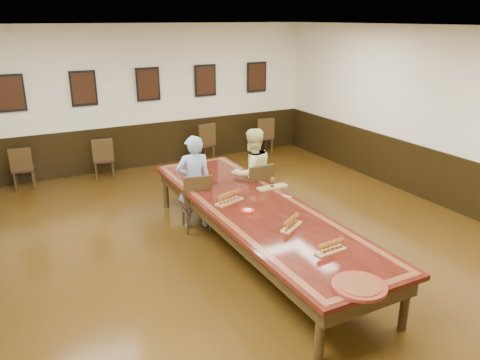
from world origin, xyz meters
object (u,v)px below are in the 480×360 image
spare_chair_d (262,136)px  carved_platter (359,286)px  chair_woman (255,190)px  person_man (194,182)px  chair_man (196,201)px  person_woman (252,173)px  spare_chair_c (203,143)px  spare_chair_b (103,158)px  conference_table (256,215)px  spare_chair_a (23,167)px

spare_chair_d → carved_platter: bearing=73.7°
chair_woman → carved_platter: chair_woman is taller
person_man → carved_platter: (0.29, -3.64, -0.01)m
chair_man → spare_chair_d: bearing=-123.2°
person_man → person_woman: person_woman is taller
chair_woman → spare_chair_c: size_ratio=1.03×
chair_man → spare_chair_b: bearing=-66.4°
spare_chair_b → spare_chair_c: size_ratio=0.94×
chair_man → chair_woman: 1.08m
spare_chair_c → chair_woman: bearing=71.7°
person_man → chair_man: bearing=90.0°
spare_chair_d → carved_platter: size_ratio=1.37×
spare_chair_b → carved_platter: (1.08, -6.87, 0.32)m
spare_chair_c → spare_chair_d: (1.63, -0.05, -0.01)m
person_man → conference_table: (0.42, -1.30, -0.17)m
spare_chair_a → person_woman: person_woman is taller
spare_chair_a → spare_chair_d: (5.57, -0.09, 0.04)m
chair_woman → carved_platter: 3.59m
chair_man → spare_chair_b: size_ratio=1.08×
spare_chair_d → spare_chair_b: bearing=6.9°
carved_platter → chair_man: bearing=95.0°
spare_chair_c → carved_platter: spare_chair_c is taller
spare_chair_b → conference_table: spare_chair_b is taller
spare_chair_b → spare_chair_c: 2.36m
spare_chair_b → spare_chair_d: 3.99m
spare_chair_c → person_man: (-1.57, -3.30, 0.30)m
chair_woman → spare_chair_d: chair_woman is taller
spare_chair_a → carved_platter: size_ratio=1.27×
spare_chair_c → conference_table: bearing=66.0°
chair_man → spare_chair_c: (1.59, 3.41, -0.00)m
chair_man → spare_chair_c: size_ratio=1.01×
chair_man → spare_chair_a: bearing=-45.1°
chair_man → conference_table: chair_man is taller
spare_chair_b → conference_table: size_ratio=0.18×
spare_chair_c → conference_table: (-1.14, -4.61, 0.13)m
chair_woman → conference_table: size_ratio=0.20×
chair_woman → conference_table: bearing=59.7°
person_man → conference_table: 1.38m
spare_chair_b → spare_chair_a: bearing=5.1°
person_woman → spare_chair_a: bearing=-45.9°
chair_woman → spare_chair_b: (-1.86, 3.37, -0.04)m
spare_chair_c → person_woman: person_woman is taller
chair_woman → carved_platter: (-0.78, -3.50, 0.27)m
spare_chair_b → conference_table: (1.21, -4.53, 0.16)m
person_man → carved_platter: 3.65m
spare_chair_a → person_woman: (3.44, -3.38, 0.34)m
chair_man → person_woman: 1.12m
person_woman → chair_woman: bearing=90.0°
spare_chair_b → person_woman: bearing=129.0°
spare_chair_c → carved_platter: (-1.28, -6.94, 0.29)m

